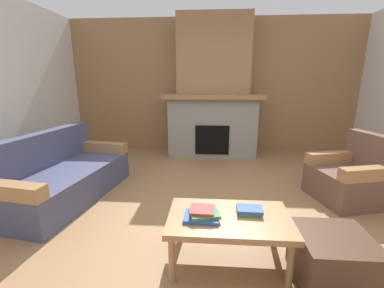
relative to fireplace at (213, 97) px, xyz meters
The scene contains 9 objects.
ground 2.87m from the fireplace, 90.00° to the right, with size 9.00×9.00×0.00m, color #9E754C.
wall_back_wood_panel 0.42m from the fireplace, 90.00° to the left, with size 6.00×0.12×2.70m, color #997047.
fireplace is the anchor object (origin of this frame).
couch 3.05m from the fireplace, 131.52° to the right, with size 1.10×1.90×0.85m.
armchair 2.78m from the fireplace, 48.14° to the right, with size 0.92×0.92×0.85m.
coffee_table 3.35m from the fireplace, 87.72° to the right, with size 1.00×0.60×0.43m.
ottoman 3.67m from the fireplace, 75.35° to the right, with size 0.52×0.52×0.40m, color #4C3323.
book_stack_near_edge 3.38m from the fireplace, 91.51° to the right, with size 0.30×0.23×0.08m.
book_stack_center 3.28m from the fireplace, 84.67° to the right, with size 0.21×0.18×0.05m.
Camera 1 is at (-0.04, -2.52, 1.52)m, focal length 23.93 mm.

